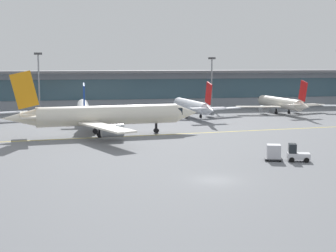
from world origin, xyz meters
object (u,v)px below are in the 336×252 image
gate_airplane_3 (192,106)px  cargo_dolly_lead (274,152)px  gate_airplane_4 (280,103)px  taxiing_regional_jet (106,116)px  apron_light_mast_2 (212,81)px  baggage_tug (297,154)px  gate_airplane_2 (83,109)px  apron_light_mast_1 (39,80)px

gate_airplane_3 → cargo_dolly_lead: size_ratio=9.57×
gate_airplane_3 → gate_airplane_4: 22.34m
gate_airplane_4 → taxiing_regional_jet: bearing=117.9°
apron_light_mast_2 → taxiing_regional_jet: bearing=-126.7°
taxiing_regional_jet → apron_light_mast_2: bearing=47.6°
gate_airplane_4 → baggage_tug: (-21.42, -51.92, -1.50)m
gate_airplane_4 → taxiing_regional_jet: (-41.89, -26.36, 0.75)m
gate_airplane_2 → taxiing_regional_jet: taxiing_regional_jet is taller
taxiing_regional_jet → cargo_dolly_lead: 30.56m
gate_airplane_4 → cargo_dolly_lead: (-23.95, -51.02, -1.34)m
baggage_tug → gate_airplane_2: bearing=136.1°
taxiing_regional_jet → apron_light_mast_1: bearing=102.1°
taxiing_regional_jet → apron_light_mast_1: apron_light_mast_1 is taller
cargo_dolly_lead → apron_light_mast_2: size_ratio=0.19×
baggage_tug → apron_light_mast_1: (-32.86, 64.15, 6.75)m
gate_airplane_2 → apron_light_mast_1: 20.25m
taxiing_regional_jet → apron_light_mast_2: (29.23, 39.20, 4.01)m
apron_light_mast_2 → baggage_tug: bearing=-97.7°
gate_airplane_4 → apron_light_mast_2: (-12.66, 12.84, 4.76)m
gate_airplane_4 → cargo_dolly_lead: 56.37m
baggage_tug → cargo_dolly_lead: size_ratio=1.16×
taxiing_regional_jet → baggage_tug: bearing=-57.0°
gate_airplane_3 → baggage_tug: bearing=175.1°
gate_airplane_2 → cargo_dolly_lead: gate_airplane_2 is taller
apron_light_mast_1 → apron_light_mast_2: 41.64m
gate_airplane_3 → gate_airplane_4: same height
gate_airplane_4 → baggage_tug: bearing=153.3°
baggage_tug → cargo_dolly_lead: bearing=180.0°
gate_airplane_4 → baggage_tug: size_ratio=8.25×
gate_airplane_2 → apron_light_mast_2: apron_light_mast_2 is taller
taxiing_regional_jet → baggage_tug: (20.47, -25.55, -2.24)m
gate_airplane_3 → taxiing_regional_jet: bearing=132.9°
gate_airplane_2 → cargo_dolly_lead: 50.66m
gate_airplane_3 → baggage_tug: (0.57, -48.00, -1.50)m
gate_airplane_3 → baggage_tug: size_ratio=8.25×
gate_airplane_2 → apron_light_mast_2: size_ratio=1.86×
cargo_dolly_lead → apron_light_mast_2: apron_light_mast_2 is taller
gate_airplane_3 → cargo_dolly_lead: gate_airplane_3 is taller
gate_airplane_2 → cargo_dolly_lead: (20.87, -46.14, -1.34)m
baggage_tug → taxiing_regional_jet: bearing=148.3°
gate_airplane_3 → taxiing_regional_jet: (-19.90, -22.45, 0.75)m
gate_airplane_2 → gate_airplane_4: size_ratio=1.00×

